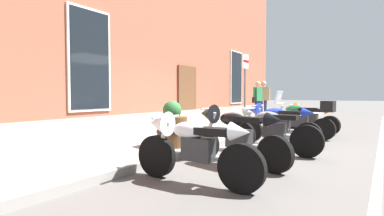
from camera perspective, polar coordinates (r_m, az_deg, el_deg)
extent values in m
plane|color=#565451|center=(7.48, 7.47, -7.02)|extent=(140.00, 140.00, 0.00)
cube|color=gray|center=(8.18, -1.39, -5.69)|extent=(26.85, 2.80, 0.14)
cube|color=silver|center=(6.73, 32.98, -8.44)|extent=(26.85, 0.12, 0.01)
cube|color=gray|center=(9.00, -8.50, -3.17)|extent=(20.85, 0.10, 0.70)
cube|color=silver|center=(7.61, -19.47, 8.88)|extent=(1.22, 0.06, 2.52)
cube|color=black|center=(7.59, -19.33, 8.91)|extent=(1.10, 0.03, 2.40)
cube|color=brown|center=(10.59, -0.95, 2.04)|extent=(1.10, 0.08, 2.30)
cube|color=silver|center=(14.25, 8.67, 5.95)|extent=(1.22, 0.06, 2.52)
cube|color=black|center=(14.24, 8.78, 5.96)|extent=(1.10, 0.03, 2.40)
cylinder|color=black|center=(4.48, -6.97, -9.36)|extent=(0.13, 0.63, 0.63)
cylinder|color=black|center=(3.77, 9.72, -11.63)|extent=(0.13, 0.63, 0.63)
cylinder|color=silver|center=(4.37, -5.97, -6.45)|extent=(0.08, 0.30, 0.61)
cube|color=#28282B|center=(4.02, 1.24, -8.09)|extent=(0.23, 0.44, 0.32)
ellipsoid|color=silver|center=(4.06, -0.57, -4.41)|extent=(0.27, 0.53, 0.24)
cube|color=black|center=(3.87, 4.16, -4.62)|extent=(0.23, 0.48, 0.10)
cylinder|color=silver|center=(4.28, -5.15, -1.78)|extent=(0.62, 0.05, 0.04)
cylinder|color=silver|center=(4.01, 5.87, -10.04)|extent=(0.10, 0.45, 0.09)
cone|color=silver|center=(4.37, -6.50, -3.02)|extent=(0.37, 0.35, 0.36)
cone|color=silver|center=(3.70, 9.49, -4.67)|extent=(0.25, 0.26, 0.24)
cylinder|color=black|center=(5.68, 2.66, -6.94)|extent=(0.24, 0.62, 0.61)
cylinder|color=black|center=(4.81, 16.02, -8.76)|extent=(0.24, 0.62, 0.61)
cylinder|color=silver|center=(5.57, 3.43, -4.21)|extent=(0.13, 0.34, 0.69)
cube|color=#28282B|center=(5.15, 9.23, -5.92)|extent=(0.30, 0.48, 0.32)
ellipsoid|color=black|center=(5.20, 7.92, -2.16)|extent=(0.36, 0.56, 0.24)
cube|color=black|center=(4.98, 11.40, -2.28)|extent=(0.31, 0.51, 0.10)
cylinder|color=silver|center=(5.49, 4.06, -0.13)|extent=(0.61, 0.16, 0.04)
cylinder|color=silver|center=(5.10, 12.77, -7.51)|extent=(0.18, 0.46, 0.09)
cone|color=black|center=(5.58, 3.05, -1.11)|extent=(0.42, 0.41, 0.36)
cone|color=black|center=(4.75, 15.89, -2.32)|extent=(0.29, 0.30, 0.24)
cylinder|color=black|center=(6.66, 9.69, -5.38)|extent=(0.14, 0.65, 0.65)
cylinder|color=black|center=(6.19, 21.66, -6.13)|extent=(0.14, 0.65, 0.65)
cylinder|color=silver|center=(6.59, 10.49, -3.29)|extent=(0.08, 0.31, 0.63)
cube|color=#28282B|center=(6.35, 15.90, -4.19)|extent=(0.23, 0.45, 0.32)
ellipsoid|color=slate|center=(6.37, 14.65, -1.72)|extent=(0.27, 0.53, 0.24)
cube|color=black|center=(6.25, 17.92, -1.76)|extent=(0.23, 0.49, 0.10)
cylinder|color=silver|center=(6.53, 11.16, -0.10)|extent=(0.62, 0.05, 0.04)
cylinder|color=silver|center=(6.39, 18.79, -5.37)|extent=(0.10, 0.45, 0.09)
sphere|color=silver|center=(6.56, 10.51, -0.69)|extent=(0.18, 0.18, 0.18)
cylinder|color=black|center=(7.93, 11.62, -4.31)|extent=(0.17, 0.61, 0.60)
cylinder|color=black|center=(7.39, 21.98, -4.94)|extent=(0.17, 0.61, 0.60)
cylinder|color=silver|center=(7.86, 12.29, -2.39)|extent=(0.10, 0.33, 0.67)
cube|color=#28282B|center=(7.59, 16.98, -3.31)|extent=(0.25, 0.46, 0.32)
ellipsoid|color=#192D9E|center=(7.62, 15.96, -0.91)|extent=(0.30, 0.54, 0.24)
cube|color=black|center=(7.49, 18.65, -0.93)|extent=(0.26, 0.50, 0.10)
cylinder|color=silver|center=(7.80, 12.84, 0.45)|extent=(0.62, 0.08, 0.04)
cylinder|color=silver|center=(7.62, 19.41, -4.31)|extent=(0.13, 0.46, 0.09)
cone|color=#192D9E|center=(7.86, 11.98, -0.25)|extent=(0.39, 0.37, 0.36)
cone|color=#192D9E|center=(7.35, 21.90, -0.88)|extent=(0.26, 0.28, 0.24)
cylinder|color=black|center=(9.20, 15.90, -3.38)|extent=(0.18, 0.62, 0.61)
cylinder|color=black|center=(8.74, 24.49, -3.82)|extent=(0.18, 0.62, 0.61)
cylinder|color=silver|center=(9.14, 16.49, -1.64)|extent=(0.10, 0.34, 0.69)
cube|color=#28282B|center=(8.91, 20.40, -2.47)|extent=(0.26, 0.46, 0.32)
ellipsoid|color=#195633|center=(8.94, 19.53, -0.27)|extent=(0.31, 0.54, 0.24)
cube|color=black|center=(8.82, 21.85, -0.27)|extent=(0.27, 0.50, 0.10)
cylinder|color=silver|center=(9.09, 16.99, 0.88)|extent=(0.62, 0.10, 0.04)
cylinder|color=silver|center=(8.95, 22.46, -3.32)|extent=(0.13, 0.46, 0.09)
cube|color=#B2BCC6|center=(9.11, 16.66, 2.02)|extent=(0.37, 0.18, 0.40)
cube|color=black|center=(8.67, 25.20, 0.28)|extent=(0.39, 0.35, 0.30)
cylinder|color=black|center=(10.54, 18.60, -2.71)|extent=(0.24, 0.62, 0.60)
cylinder|color=black|center=(9.99, 25.53, -3.11)|extent=(0.24, 0.62, 0.60)
cylinder|color=silver|center=(10.47, 19.10, -1.40)|extent=(0.13, 0.31, 0.62)
cube|color=#28282B|center=(10.21, 22.24, -1.92)|extent=(0.31, 0.48, 0.32)
ellipsoid|color=orange|center=(10.25, 21.50, -0.42)|extent=(0.36, 0.56, 0.24)
cube|color=black|center=(10.10, 23.46, -0.44)|extent=(0.32, 0.52, 0.10)
cylinder|color=silver|center=(10.42, 19.52, 0.59)|extent=(0.61, 0.17, 0.04)
cylinder|color=silver|center=(10.21, 24.04, -2.68)|extent=(0.18, 0.46, 0.09)
cone|color=orange|center=(10.48, 18.88, 0.06)|extent=(0.42, 0.41, 0.36)
cone|color=orange|center=(9.96, 25.47, -0.40)|extent=(0.29, 0.30, 0.24)
cylinder|color=#1E1E4C|center=(12.94, 13.03, -0.54)|extent=(0.14, 0.14, 0.85)
cylinder|color=#1E1E4C|center=(12.80, 12.56, -0.57)|extent=(0.14, 0.14, 0.85)
cube|color=#26723F|center=(12.85, 12.82, 2.67)|extent=(0.44, 0.30, 0.60)
sphere|color=tan|center=(12.86, 12.84, 4.65)|extent=(0.23, 0.23, 0.23)
cylinder|color=#26723F|center=(13.06, 13.46, 2.53)|extent=(0.09, 0.09, 0.57)
cylinder|color=#26723F|center=(12.65, 12.16, 2.54)|extent=(0.09, 0.09, 0.57)
cube|color=black|center=(12.59, 12.03, 1.54)|extent=(0.11, 0.14, 0.24)
cylinder|color=#2D3351|center=(13.66, 14.21, -0.35)|extent=(0.14, 0.14, 0.87)
cylinder|color=#2D3351|center=(13.63, 13.46, -0.35)|extent=(0.14, 0.14, 0.87)
cube|color=tan|center=(13.63, 13.87, 2.78)|extent=(0.36, 0.45, 0.62)
sphere|color=tan|center=(13.64, 13.89, 4.69)|extent=(0.24, 0.24, 0.24)
cylinder|color=tan|center=(13.66, 14.91, 2.63)|extent=(0.09, 0.09, 0.59)
cylinder|color=tan|center=(13.60, 12.83, 2.66)|extent=(0.09, 0.09, 0.59)
cube|color=black|center=(13.57, 12.53, 1.70)|extent=(0.14, 0.13, 0.24)
cylinder|color=#4C4C51|center=(9.09, 10.34, 3.09)|extent=(0.06, 0.06, 2.39)
cube|color=white|center=(9.14, 10.51, 9.03)|extent=(0.36, 0.03, 0.44)
cube|color=red|center=(9.14, 10.60, 9.03)|extent=(0.36, 0.01, 0.08)
cylinder|color=brown|center=(6.25, -3.92, -4.64)|extent=(0.65, 0.65, 0.64)
cylinder|color=black|center=(6.25, -3.92, -4.64)|extent=(0.68, 0.68, 0.04)
sphere|color=#28602D|center=(6.21, -3.93, -0.42)|extent=(0.40, 0.40, 0.40)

